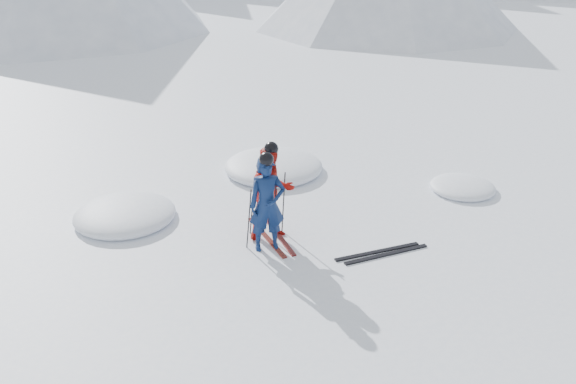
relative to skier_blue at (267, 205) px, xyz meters
name	(u,v)px	position (x,y,z in m)	size (l,w,h in m)	color
ground	(398,236)	(2.48, -0.56, -0.90)	(160.00, 160.00, 0.00)	white
skier_blue	(267,205)	(0.00, 0.00, 0.00)	(0.65, 0.43, 1.79)	#0C1E48
skier_red	(272,194)	(0.25, 0.38, 0.01)	(0.88, 0.69, 1.82)	#B7160E
pole_blue_left	(249,219)	(-0.30, 0.15, -0.30)	(0.02, 0.02, 1.19)	black
pole_blue_right	(275,211)	(0.25, 0.25, -0.30)	(0.02, 0.02, 1.19)	black
pole_red_left	(252,206)	(-0.05, 0.63, -0.29)	(0.02, 0.02, 1.21)	black
pole_red_right	(284,202)	(0.55, 0.53, -0.29)	(0.02, 0.02, 1.21)	black
ski_worn_left	(267,237)	(0.13, 0.38, -0.88)	(0.09, 1.70, 0.03)	black
ski_worn_right	(278,234)	(0.37, 0.38, -0.88)	(0.09, 1.70, 0.03)	black
ski_loose_a	(377,252)	(1.78, -0.95, -0.88)	(0.09, 1.70, 0.03)	black
ski_loose_b	(386,254)	(1.88, -1.10, -0.88)	(0.09, 1.70, 0.03)	black
snow_lumps	(250,188)	(0.63, 2.65, -0.90)	(8.91, 4.60, 0.52)	white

